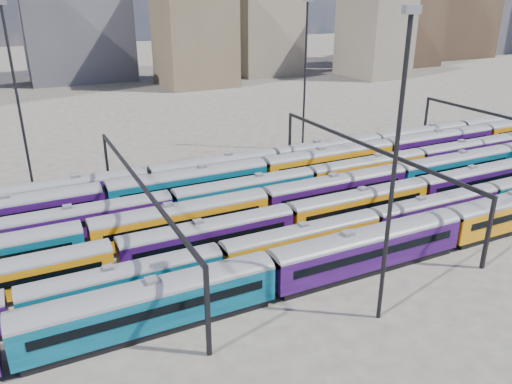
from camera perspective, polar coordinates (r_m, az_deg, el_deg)
name	(u,v)px	position (r m, az deg, el deg)	size (l,w,h in m)	color
ground	(299,214)	(64.24, 4.90, -2.49)	(500.00, 500.00, 0.00)	#443F3A
rake_0	(270,270)	(46.03, 1.61, -8.89)	(132.76, 3.24, 5.46)	black
rake_1	(373,221)	(57.89, 13.26, -3.26)	(111.20, 2.71, 4.55)	black
rake_2	(359,202)	(62.41, 11.71, -1.10)	(137.66, 2.88, 4.84)	black
rake_3	(336,187)	(66.07, 9.15, 0.57)	(147.10, 3.07, 5.18)	black
rake_4	(368,167)	(75.03, 12.63, 2.78)	(98.60, 2.89, 4.86)	black
rake_5	(264,169)	(71.29, 0.87, 2.59)	(133.25, 3.25, 5.48)	black
rake_6	(274,158)	(77.54, 2.11, 3.94)	(118.92, 2.90, 4.88)	black
gantry_1	(139,190)	(54.69, -13.18, 0.24)	(0.35, 40.35, 8.03)	black
gantry_2	(366,153)	(67.28, 12.45, 4.39)	(0.35, 40.35, 8.03)	black
mast_1	(17,95)	(73.01, -25.66, 9.95)	(1.40, 0.50, 25.60)	black
mast_2	(395,166)	(39.88, 15.56, 2.88)	(1.40, 0.50, 25.60)	black
mast_3	(305,71)	(87.76, 5.64, 13.61)	(1.40, 0.50, 25.60)	black
skyline	(397,8)	(206.36, 15.80, 19.55)	(399.22, 60.48, 50.03)	#665B4C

